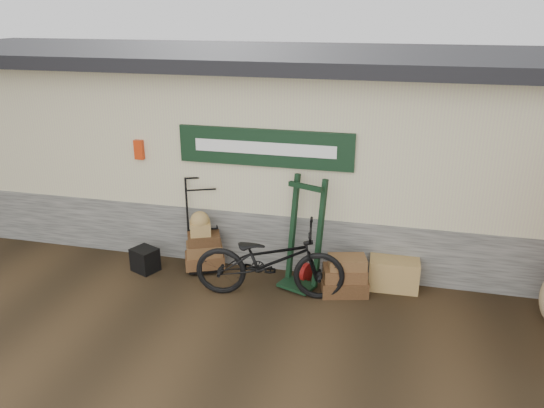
# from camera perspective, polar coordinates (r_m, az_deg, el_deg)

# --- Properties ---
(ground) EXTENTS (80.00, 80.00, 0.00)m
(ground) POSITION_cam_1_polar(r_m,az_deg,el_deg) (7.52, -0.35, -10.47)
(ground) COLOR black
(ground) RESTS_ON ground
(station_building) EXTENTS (14.40, 4.10, 3.20)m
(station_building) POSITION_cam_1_polar(r_m,az_deg,el_deg) (9.40, 3.70, 6.57)
(station_building) COLOR #4C4C47
(station_building) RESTS_ON ground
(porter_trolley) EXTENTS (0.88, 0.79, 1.45)m
(porter_trolley) POSITION_cam_1_polar(r_m,az_deg,el_deg) (8.28, -7.47, -2.03)
(porter_trolley) COLOR black
(porter_trolley) RESTS_ON ground
(green_barrow) EXTENTS (0.73, 0.68, 1.63)m
(green_barrow) POSITION_cam_1_polar(r_m,az_deg,el_deg) (7.62, 3.47, -3.21)
(green_barrow) COLOR black
(green_barrow) RESTS_ON ground
(suitcase_stack) EXTENTS (0.73, 0.56, 0.58)m
(suitcase_stack) POSITION_cam_1_polar(r_m,az_deg,el_deg) (7.67, 7.82, -7.57)
(suitcase_stack) COLOR #3B2613
(suitcase_stack) RESTS_ON ground
(wicker_hamper) EXTENTS (0.72, 0.48, 0.46)m
(wicker_hamper) POSITION_cam_1_polar(r_m,az_deg,el_deg) (7.98, 12.96, -7.21)
(wicker_hamper) COLOR olive
(wicker_hamper) RESTS_ON ground
(black_trunk) EXTENTS (0.46, 0.44, 0.37)m
(black_trunk) POSITION_cam_1_polar(r_m,az_deg,el_deg) (8.49, -13.49, -5.84)
(black_trunk) COLOR black
(black_trunk) RESTS_ON ground
(bicycle) EXTENTS (1.02, 2.18, 1.22)m
(bicycle) POSITION_cam_1_polar(r_m,az_deg,el_deg) (7.39, -0.26, -5.67)
(bicycle) COLOR black
(bicycle) RESTS_ON ground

